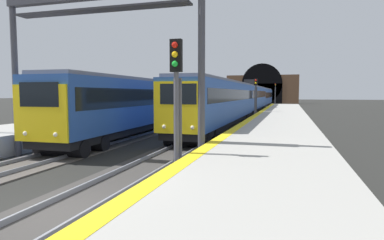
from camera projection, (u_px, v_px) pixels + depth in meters
The scene contains 11 objects.
ground_plane at pixel (62, 215), 8.02m from camera, with size 320.00×320.00×0.00m, color black.
platform_right at pixel (249, 215), 6.69m from camera, with size 112.00×4.74×1.01m, color #9E9B93.
platform_right_edge_strip at pixel (152, 182), 7.25m from camera, with size 112.00×0.50×0.01m, color yellow.
track_main_line at pixel (62, 214), 8.02m from camera, with size 160.00×2.91×0.21m.
train_main_approaching at pixel (250, 98), 46.51m from camera, with size 62.59×2.90×4.91m.
train_adjacent_platform at pixel (210, 98), 44.57m from camera, with size 64.33×3.28×4.90m.
railway_signal_near at pixel (176, 96), 10.71m from camera, with size 0.39×0.38×4.72m.
railway_signal_mid at pixel (256, 96), 35.96m from camera, with size 0.39×0.38×4.59m.
railway_signal_far at pixel (275, 92), 85.79m from camera, with size 0.39×0.38×5.61m.
overhead_signal_gantry at pixel (99, 33), 13.94m from camera, with size 0.70×9.32×7.30m.
tunnel_portal at pixel (262, 89), 97.41m from camera, with size 2.55×20.93×11.72m.
Camera 1 is at (-6.57, -5.29, 2.98)m, focal length 30.67 mm.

